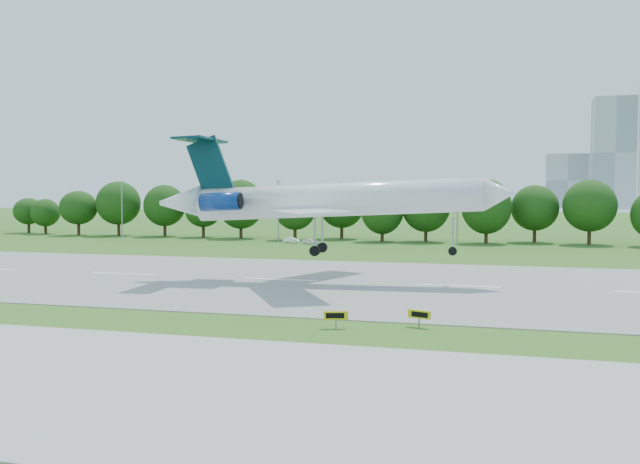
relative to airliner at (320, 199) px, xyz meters
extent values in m
plane|color=#275C18|center=(-4.85, -24.81, -9.28)|extent=(600.00, 600.00, 0.00)
cube|color=gray|center=(-4.85, 0.19, -9.24)|extent=(400.00, 45.00, 0.08)
cube|color=#ADADA8|center=(-4.85, -42.81, -9.24)|extent=(400.00, 23.00, 0.08)
cylinder|color=#382314|center=(-64.85, 67.19, -7.48)|extent=(0.70, 0.70, 3.60)
sphere|color=#12360D|center=(-64.85, 67.19, -3.08)|extent=(8.40, 8.40, 8.40)
cylinder|color=#382314|center=(-24.85, 67.19, -7.48)|extent=(0.70, 0.70, 3.60)
sphere|color=#12360D|center=(-24.85, 67.19, -3.08)|extent=(8.40, 8.40, 8.40)
cylinder|color=#382314|center=(15.15, 67.19, -7.48)|extent=(0.70, 0.70, 3.60)
sphere|color=#12360D|center=(15.15, 67.19, -3.08)|extent=(8.40, 8.40, 8.40)
cylinder|color=gray|center=(-59.85, 57.19, -3.28)|extent=(0.24, 0.24, 12.00)
cube|color=gray|center=(-59.85, 57.19, 2.82)|extent=(0.90, 0.25, 0.18)
cylinder|color=gray|center=(-24.85, 57.19, -3.28)|extent=(0.24, 0.24, 12.00)
cube|color=gray|center=(-24.85, 57.19, 2.82)|extent=(0.90, 0.25, 0.18)
cylinder|color=gray|center=(10.15, 57.19, -3.28)|extent=(0.24, 0.24, 12.00)
cube|color=gray|center=(10.15, 57.19, 2.82)|extent=(0.90, 0.25, 0.18)
cube|color=#B2B2B7|center=(70.15, 355.19, 21.72)|extent=(22.00, 22.00, 62.00)
cube|color=#B2B2B7|center=(47.15, 380.19, 6.72)|extent=(24.00, 24.00, 32.00)
cylinder|color=white|center=(1.98, 0.19, -0.07)|extent=(31.86, 6.71, 4.96)
cone|color=white|center=(19.35, 1.87, 0.64)|extent=(3.85, 4.00, 3.81)
cone|color=white|center=(-16.22, -1.57, -0.40)|extent=(5.52, 4.16, 3.88)
cube|color=white|center=(0.81, -7.31, -1.20)|extent=(11.47, 14.44, 0.48)
cube|color=white|center=(-0.61, 7.33, -1.20)|extent=(9.52, 14.63, 0.48)
cube|color=#042C33|center=(-12.66, -1.22, 3.69)|extent=(5.57, 1.06, 7.15)
cube|color=#042C33|center=(-13.71, -1.33, 6.69)|extent=(4.31, 10.26, 0.37)
cylinder|color=navy|center=(-10.31, -3.74, -0.27)|extent=(4.66, 2.42, 2.18)
cylinder|color=navy|center=(-10.83, 1.70, -0.27)|extent=(4.66, 2.42, 2.18)
cylinder|color=gray|center=(14.53, 1.41, -3.75)|extent=(0.21, 0.21, 3.68)
cylinder|color=black|center=(14.53, 1.41, -5.59)|extent=(0.97, 0.40, 0.95)
cylinder|color=gray|center=(0.11, -2.31, -3.75)|extent=(0.25, 0.25, 3.68)
cylinder|color=black|center=(0.11, -2.31, -5.59)|extent=(1.20, 0.58, 1.16)
cylinder|color=gray|center=(-0.33, 2.29, -3.75)|extent=(0.25, 0.25, 3.68)
cylinder|color=black|center=(-0.33, 2.29, -5.59)|extent=(1.20, 0.58, 1.16)
cube|color=gray|center=(14.42, -23.36, -8.88)|extent=(0.15, 0.15, 0.80)
cube|color=#DEC00B|center=(14.42, -23.36, -8.30)|extent=(1.79, 0.80, 0.63)
cube|color=black|center=(14.38, -23.48, -8.30)|extent=(1.30, 0.48, 0.40)
cube|color=gray|center=(8.54, -25.52, -8.88)|extent=(0.14, 0.14, 0.80)
cube|color=#DEC00B|center=(8.54, -25.52, -8.31)|extent=(1.81, 0.72, 0.63)
cube|color=black|center=(8.57, -25.64, -8.31)|extent=(1.32, 0.41, 0.40)
imported|color=white|center=(-21.66, 55.79, -8.72)|extent=(3.54, 1.83, 1.11)
imported|color=white|center=(-17.07, 53.41, -8.73)|extent=(3.22, 1.35, 1.09)
camera|label=1|loc=(21.73, -76.17, 0.95)|focal=40.00mm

